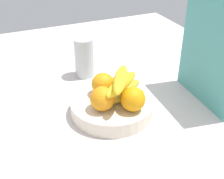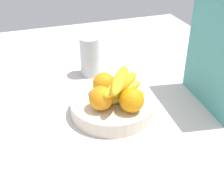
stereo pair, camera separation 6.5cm
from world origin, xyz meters
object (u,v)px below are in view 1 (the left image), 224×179
orange_front_left (102,84)px  cutting_board (209,52)px  fruit_bowl (112,106)px  orange_back_left (123,84)px  banana_bunch (120,88)px  orange_front_right (102,99)px  thermos_tumbler (84,57)px  orange_center (133,99)px

orange_front_left → cutting_board: 35.88cm
fruit_bowl → orange_back_left: size_ratio=3.57×
banana_bunch → cutting_board: 30.84cm
fruit_bowl → orange_back_left: 7.92cm
orange_front_right → banana_bunch: (-1.28, 6.53, 1.55)cm
orange_back_left → thermos_tumbler: size_ratio=0.48×
banana_bunch → orange_center: bearing=18.9°
banana_bunch → thermos_tumbler: (-29.67, -1.69, -2.30)cm
thermos_tumbler → fruit_bowl: bearing=-0.5°
banana_bunch → orange_front_left: bearing=-151.6°
orange_back_left → fruit_bowl: bearing=-67.0°
cutting_board → thermos_tumbler: (-32.61, -31.35, -10.25)cm
orange_front_right → orange_front_left: bearing=159.7°
banana_bunch → orange_back_left: bearing=146.1°
orange_center → fruit_bowl: bearing=-152.8°
cutting_board → thermos_tumbler: size_ratio=2.32×
orange_center → orange_back_left: size_ratio=1.00×
orange_center → cutting_board: bearing=94.6°
orange_front_left → fruit_bowl: bearing=19.8°
fruit_bowl → orange_front_right: bearing=-54.2°
orange_front_left → orange_back_left: bearing=67.1°
orange_back_left → orange_center: bearing=-5.7°
orange_front_left → orange_center: size_ratio=1.00×
thermos_tumbler → cutting_board: bearing=43.9°
fruit_bowl → cutting_board: bearing=81.0°
orange_front_left → orange_front_right: bearing=-20.3°
cutting_board → fruit_bowl: bearing=-95.5°
thermos_tumbler → banana_bunch: bearing=3.3°
banana_bunch → cutting_board: bearing=84.3°
thermos_tumbler → orange_center: bearing=5.7°
orange_front_left → orange_center: bearing=24.4°
banana_bunch → cutting_board: size_ratio=0.49×
orange_front_left → cutting_board: size_ratio=0.21×
cutting_board → thermos_tumbler: bearing=-132.7°
orange_front_right → banana_bunch: size_ratio=0.43×
fruit_bowl → orange_back_left: (-1.96, 4.62, 6.12)cm
orange_center → orange_front_left: bearing=-155.6°
orange_center → thermos_tumbler: (-34.85, -3.47, -0.75)cm
fruit_bowl → banana_bunch: (2.03, 1.93, 7.67)cm
orange_front_right → cutting_board: 37.44cm
orange_front_right → thermos_tumbler: 31.33cm
orange_back_left → cutting_board: cutting_board is taller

